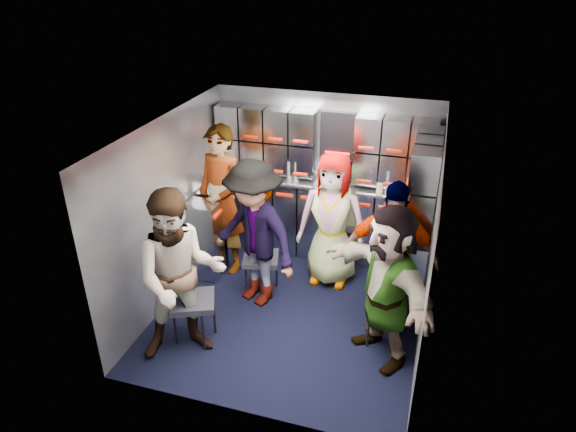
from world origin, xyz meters
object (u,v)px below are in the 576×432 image
(jump_seat_mid_right, at_px, (387,283))
(attendant_standing, at_px, (222,201))
(attendant_arc_c, at_px, (332,220))
(attendant_arc_d, at_px, (389,258))
(jump_seat_center, at_px, (334,244))
(attendant_arc_e, at_px, (386,285))
(attendant_arc_a, at_px, (180,277))
(attendant_arc_b, at_px, (254,234))
(jump_seat_near_left, at_px, (193,304))
(jump_seat_mid_left, at_px, (261,260))
(jump_seat_near_right, at_px, (385,312))

(jump_seat_mid_right, bearing_deg, attendant_standing, 169.02)
(jump_seat_mid_right, height_order, attendant_arc_c, attendant_arc_c)
(attendant_arc_c, distance_m, attendant_arc_d, 1.01)
(jump_seat_center, xyz_separation_m, attendant_standing, (-1.33, -0.29, 0.54))
(jump_seat_mid_right, xyz_separation_m, attendant_arc_e, (0.03, -0.64, 0.40))
(attendant_standing, relative_size, attendant_arc_d, 1.10)
(attendant_arc_a, relative_size, attendant_arc_b, 1.03)
(jump_seat_center, distance_m, attendant_arc_b, 1.19)
(attendant_standing, xyz_separation_m, attendant_arc_e, (2.10, -1.04, -0.11))
(attendant_standing, bearing_deg, jump_seat_center, 26.92)
(attendant_arc_d, bearing_deg, attendant_arc_c, 136.36)
(attendant_arc_d, height_order, attendant_arc_e, attendant_arc_d)
(jump_seat_near_left, distance_m, attendant_arc_d, 2.03)
(attendant_arc_a, distance_m, attendant_arc_c, 1.98)
(jump_seat_mid_left, distance_m, attendant_arc_d, 1.54)
(attendant_arc_a, xyz_separation_m, attendant_arc_d, (1.83, 0.96, -0.04))
(jump_seat_mid_right, xyz_separation_m, jump_seat_near_right, (0.03, -0.46, -0.04))
(jump_seat_mid_right, bearing_deg, attendant_arc_c, 145.36)
(jump_seat_near_left, xyz_separation_m, attendant_arc_c, (1.09, 1.47, 0.37))
(attendant_arc_b, distance_m, attendant_arc_d, 1.46)
(jump_seat_near_left, relative_size, attendant_arc_c, 0.34)
(jump_seat_near_left, relative_size, jump_seat_mid_right, 1.15)
(jump_seat_near_left, height_order, jump_seat_center, jump_seat_near_left)
(attendant_arc_d, bearing_deg, jump_seat_near_right, -83.88)
(jump_seat_near_left, distance_m, attendant_arc_a, 0.47)
(attendant_arc_c, bearing_deg, jump_seat_near_left, -125.56)
(jump_seat_center, height_order, attendant_arc_c, attendant_arc_c)
(jump_seat_near_left, relative_size, attendant_arc_a, 0.31)
(jump_seat_near_left, bearing_deg, jump_seat_near_right, 15.15)
(attendant_arc_d, relative_size, attendant_arc_e, 1.02)
(jump_seat_center, distance_m, jump_seat_mid_right, 1.01)
(jump_seat_mid_right, xyz_separation_m, attendant_arc_c, (-0.74, 0.51, 0.40))
(jump_seat_mid_left, relative_size, attendant_arc_b, 0.28)
(jump_seat_near_right, bearing_deg, jump_seat_center, 123.85)
(jump_seat_mid_left, xyz_separation_m, attendant_standing, (-0.61, 0.36, 0.51))
(attendant_arc_e, bearing_deg, jump_seat_center, 166.21)
(jump_seat_near_left, xyz_separation_m, jump_seat_near_right, (1.86, 0.50, -0.06))
(jump_seat_near_left, bearing_deg, jump_seat_mid_left, 69.93)
(jump_seat_near_right, distance_m, attendant_arc_b, 1.60)
(attendant_arc_b, bearing_deg, attendant_arc_d, 21.81)
(jump_seat_mid_left, relative_size, jump_seat_center, 0.99)
(jump_seat_near_left, distance_m, attendant_standing, 1.47)
(attendant_arc_c, height_order, attendant_arc_d, attendant_arc_d)
(jump_seat_mid_right, relative_size, attendant_arc_e, 0.29)
(jump_seat_near_right, height_order, attendant_arc_c, attendant_arc_c)
(jump_seat_mid_right, xyz_separation_m, attendant_arc_b, (-1.46, -0.14, 0.43))
(attendant_arc_a, bearing_deg, attendant_arc_c, 26.61)
(jump_seat_mid_left, height_order, attendant_arc_e, attendant_arc_e)
(jump_seat_near_left, xyz_separation_m, attendant_standing, (-0.24, 1.36, 0.49))
(jump_seat_near_left, height_order, attendant_arc_e, attendant_arc_e)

